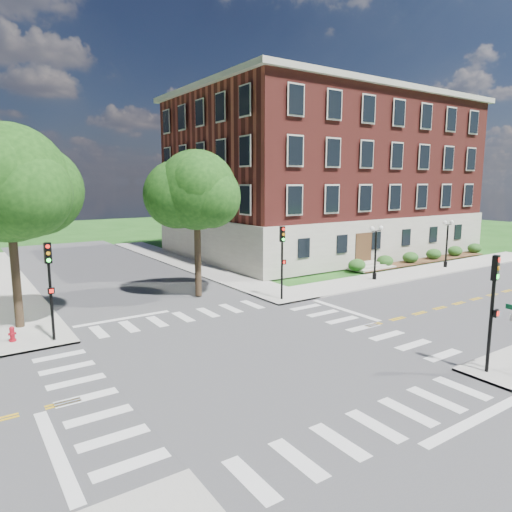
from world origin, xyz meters
TOP-DOWN VIEW (x-y plane):
  - ground at (0.00, 0.00)m, footprint 160.00×160.00m
  - road_ew at (0.00, 0.00)m, footprint 90.00×12.00m
  - road_ns at (0.00, 0.00)m, footprint 12.00×90.00m
  - sidewalk_ne at (15.38, 15.38)m, footprint 34.00×34.00m
  - crosswalk_east at (7.20, 0.00)m, footprint 2.20×10.20m
  - stop_bar_east at (8.80, 3.00)m, footprint 0.40×5.50m
  - main_building at (24.00, 21.99)m, footprint 30.60×22.40m
  - shrub_row at (27.00, 10.80)m, footprint 18.00×2.00m
  - tree_c at (-8.12, 10.14)m, footprint 6.07×6.07m
  - tree_d at (2.85, 10.84)m, footprint 5.25×5.25m
  - traffic_signal_se at (6.84, -7.02)m, footprint 0.36×0.42m
  - traffic_signal_ne at (6.96, 6.92)m, footprint 0.37×0.43m
  - traffic_signal_nw at (-7.02, 6.89)m, footprint 0.33×0.36m
  - twin_lamp_west at (16.77, 7.73)m, footprint 1.36×0.36m
  - twin_lamp_east at (26.13, 7.72)m, footprint 1.36×0.36m
  - fire_hydrant at (-8.73, 7.81)m, footprint 0.35×0.35m

SIDE VIEW (x-z plane):
  - ground at x=0.00m, z-range 0.00..0.00m
  - crosswalk_east at x=7.20m, z-range -0.01..0.01m
  - stop_bar_east at x=8.80m, z-range 0.00..0.00m
  - shrub_row at x=27.00m, z-range -0.65..0.65m
  - road_ew at x=0.00m, z-range 0.00..0.01m
  - road_ns at x=0.00m, z-range 0.00..0.01m
  - sidewalk_ne at x=15.38m, z-range 0.00..0.12m
  - fire_hydrant at x=-8.73m, z-range 0.09..0.84m
  - twin_lamp_west at x=16.77m, z-range 0.41..4.64m
  - twin_lamp_east at x=26.13m, z-range 0.41..4.64m
  - traffic_signal_se at x=6.84m, z-range 0.79..5.59m
  - traffic_signal_ne at x=6.96m, z-range 0.79..5.59m
  - traffic_signal_nw at x=-7.02m, z-range 0.79..5.59m
  - tree_d at x=2.85m, z-range 2.33..12.05m
  - tree_c at x=-8.12m, z-range 2.37..12.98m
  - main_building at x=24.00m, z-range 0.09..16.59m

